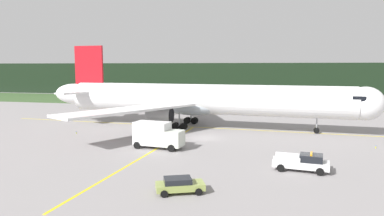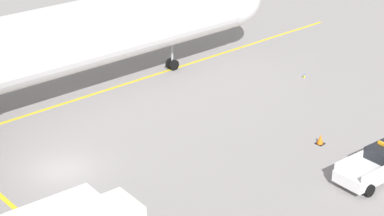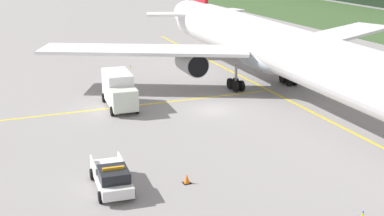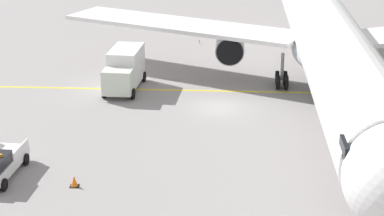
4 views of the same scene
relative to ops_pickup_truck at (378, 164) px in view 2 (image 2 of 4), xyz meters
The scene contains 4 objects.
ground 19.18m from the ops_pickup_truck, 132.76° to the left, with size 320.00×320.00×0.00m, color gray.
ops_pickup_truck is the anchor object (origin of this frame).
apron_cone 5.08m from the ops_pickup_truck, 76.66° to the left, with size 0.54×0.54×0.68m.
taxiway_edge_light_east 16.02m from the ops_pickup_truck, 51.79° to the left, with size 0.12×0.12×0.38m.
Camera 2 is at (-18.59, -29.97, 20.10)m, focal length 60.45 mm.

